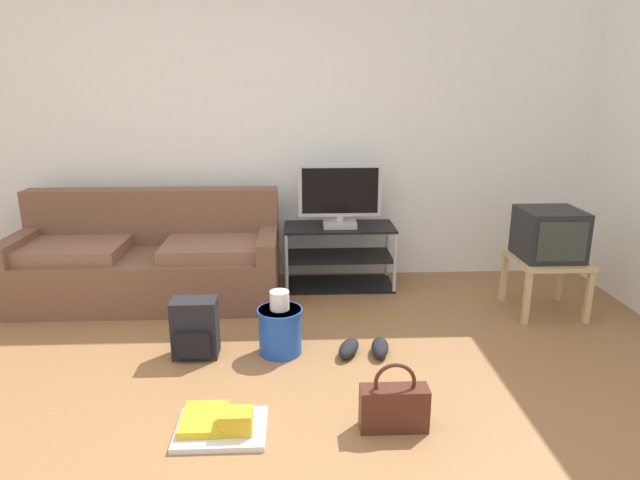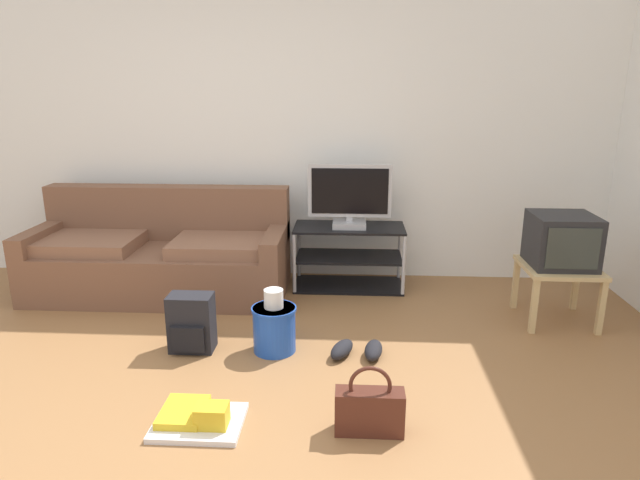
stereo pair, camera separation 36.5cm
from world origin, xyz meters
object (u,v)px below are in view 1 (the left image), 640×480
(tv_stand, at_px, (339,256))
(crt_tv, at_px, (549,234))
(couch, at_px, (149,261))
(backpack, at_px, (195,329))
(side_table, at_px, (546,267))
(handbag, at_px, (394,406))
(flat_tv, at_px, (340,196))
(floor_tray, at_px, (220,425))
(cleaning_bucket, at_px, (280,327))
(sneakers_pair, at_px, (364,348))

(tv_stand, distance_m, crt_tv, 1.66)
(couch, xyz_separation_m, backpack, (0.53, -1.02, -0.13))
(side_table, bearing_deg, handbag, -134.09)
(flat_tv, height_order, backpack, flat_tv)
(backpack, bearing_deg, handbag, -34.25)
(floor_tray, bearing_deg, handbag, -0.56)
(couch, distance_m, handbag, 2.49)
(couch, bearing_deg, tv_stand, 7.66)
(flat_tv, xyz_separation_m, backpack, (-1.00, -1.21, -0.60))
(crt_tv, bearing_deg, side_table, -90.00)
(side_table, relative_size, floor_tray, 1.14)
(tv_stand, xyz_separation_m, flat_tv, (0.00, -0.02, 0.52))
(cleaning_bucket, bearing_deg, backpack, -178.24)
(couch, bearing_deg, side_table, -7.77)
(side_table, height_order, floor_tray, side_table)
(couch, relative_size, tv_stand, 2.24)
(sneakers_pair, bearing_deg, couch, 146.69)
(cleaning_bucket, bearing_deg, crt_tv, 17.04)
(crt_tv, height_order, backpack, crt_tv)
(couch, height_order, floor_tray, couch)
(flat_tv, distance_m, crt_tv, 1.62)
(side_table, distance_m, backpack, 2.59)
(tv_stand, relative_size, backpack, 2.43)
(couch, height_order, tv_stand, couch)
(tv_stand, distance_m, flat_tv, 0.52)
(backpack, distance_m, cleaning_bucket, 0.53)
(couch, xyz_separation_m, tv_stand, (1.54, 0.21, -0.05))
(sneakers_pair, xyz_separation_m, floor_tray, (-0.82, -0.78, -0.00))
(floor_tray, bearing_deg, backpack, 107.33)
(flat_tv, bearing_deg, couch, -173.16)
(couch, relative_size, backpack, 5.44)
(cleaning_bucket, bearing_deg, tv_stand, 68.82)
(crt_tv, bearing_deg, couch, 172.53)
(tv_stand, bearing_deg, floor_tray, -110.10)
(tv_stand, bearing_deg, crt_tv, -21.94)
(tv_stand, relative_size, side_table, 1.79)
(side_table, bearing_deg, flat_tv, 158.26)
(tv_stand, distance_m, handbag, 2.06)
(side_table, height_order, backpack, side_table)
(tv_stand, height_order, crt_tv, crt_tv)
(handbag, bearing_deg, tv_stand, 93.27)
(sneakers_pair, distance_m, floor_tray, 1.13)
(couch, height_order, cleaning_bucket, couch)
(side_table, relative_size, handbag, 1.41)
(cleaning_bucket, distance_m, floor_tray, 0.89)
(crt_tv, xyz_separation_m, sneakers_pair, (-1.44, -0.66, -0.56))
(flat_tv, distance_m, cleaning_bucket, 1.42)
(backpack, distance_m, handbag, 1.39)
(couch, relative_size, sneakers_pair, 5.52)
(tv_stand, distance_m, backpack, 1.59)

